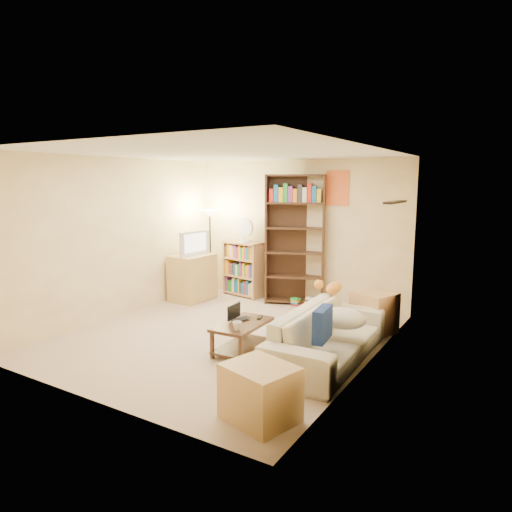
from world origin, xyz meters
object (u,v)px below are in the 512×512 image
Objects in this scene: mug at (237,326)px; tv_stand at (193,277)px; tall_bookshelf at (295,237)px; short_bookshelf at (243,269)px; laptop at (242,320)px; television at (192,243)px; side_table at (374,312)px; tabby_cat at (331,287)px; sofa at (328,335)px; desk_fan at (244,230)px; floor_lamp at (210,228)px; end_cabinet at (260,393)px; coffee_table at (242,334)px.

tv_stand is at bearing 139.01° from mug.
tall_bookshelf is 1.26m from short_bookshelf.
laptop is 2.78m from television.
short_bookshelf reaches higher than mug.
tabby_cat is at bearing -133.13° from side_table.
tabby_cat is (-0.29, 0.80, 0.39)m from sofa.
desk_fan is at bearing 150.09° from tabby_cat.
short_bookshelf is at bearing 159.55° from tall_bookshelf.
end_cabinet is at bearing -47.81° from floor_lamp.
end_cabinet is (1.04, -1.31, 0.02)m from coffee_table.
television reaches higher than end_cabinet.
desk_fan reaches higher than side_table.
laptop is at bearing 102.38° from sofa.
side_table is (2.74, -0.83, -0.22)m from short_bookshelf.
mug is 0.18× the size of tv_stand.
laptop is at bearing -124.90° from television.
tv_stand is 0.51× the size of floor_lamp.
end_cabinet is at bearing -55.70° from desk_fan.
side_table is (1.68, -0.83, -0.90)m from tall_bookshelf.
coffee_table is 0.17m from laptop.
sofa is 2.09× the size of short_bookshelf.
tabby_cat is 0.79m from side_table.
sofa is 2.58× the size of tv_stand.
coffee_table is 1.89× the size of desk_fan.
tv_stand is 1.28m from desk_fan.
desk_fan reaches higher than short_bookshelf.
coffee_table is 0.39× the size of tall_bookshelf.
end_cabinet is at bearing -82.82° from tabby_cat.
floor_lamp is at bearing 58.52° from sofa.
laptop is 2.89m from desk_fan.
tv_stand is at bearing 136.75° from end_cabinet.
laptop reaches higher than coffee_table.
sofa is at bearing 32.35° from mug.
desk_fan is 0.29× the size of floor_lamp.
side_table reaches higher than laptop.
mug is at bearing -71.58° from coffee_table.
sofa is 1.09m from laptop.
tv_stand is (-3.19, 1.39, 0.10)m from sofa.
short_bookshelf is 4.57m from end_cabinet.
laptop is at bearing -45.30° from floor_lamp.
floor_lamp reaches higher than coffee_table.
tv_stand is at bearing -107.13° from floor_lamp.
coffee_table is 2.77m from tv_stand.
sofa is at bearing -110.77° from television.
coffee_table is (-1.02, -0.31, -0.07)m from sofa.
tall_bookshelf is at bearing 26.43° from tv_stand.
short_bookshelf is 1.67× the size of end_cabinet.
television is (-2.90, 0.59, 0.34)m from tabby_cat.
coffee_table is at bearing -35.37° from tv_stand.
tabby_cat is at bearing -98.69° from television.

